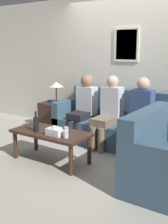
% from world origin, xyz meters
% --- Properties ---
extents(ground_plane, '(16.00, 16.00, 0.00)m').
position_xyz_m(ground_plane, '(0.00, 0.00, 0.00)').
color(ground_plane, '#ADA899').
extents(wall_back, '(9.00, 0.08, 2.60)m').
position_xyz_m(wall_back, '(0.00, 1.01, 1.30)').
color(wall_back, silver).
rests_on(wall_back, ground_plane).
extents(couch_main, '(1.98, 0.90, 0.92)m').
position_xyz_m(couch_main, '(0.00, 0.54, 0.31)').
color(couch_main, '#385166').
rests_on(couch_main, ground_plane).
extents(coffee_table, '(1.17, 0.56, 0.46)m').
position_xyz_m(coffee_table, '(-0.35, -0.73, 0.40)').
color(coffee_table, '#382319').
rests_on(coffee_table, ground_plane).
extents(side_table_with_lamp, '(0.47, 0.47, 1.00)m').
position_xyz_m(side_table_with_lamp, '(-1.31, 0.50, 0.33)').
color(side_table_with_lamp, '#382319').
rests_on(side_table_with_lamp, ground_plane).
extents(wine_bottle, '(0.08, 0.08, 0.30)m').
position_xyz_m(wine_bottle, '(-0.53, -0.85, 0.57)').
color(wine_bottle, black).
rests_on(wine_bottle, coffee_table).
extents(drinking_glass, '(0.07, 0.07, 0.10)m').
position_xyz_m(drinking_glass, '(0.02, -0.85, 0.51)').
color(drinking_glass, silver).
rests_on(drinking_glass, coffee_table).
extents(book_stack, '(0.17, 0.14, 0.05)m').
position_xyz_m(book_stack, '(-0.31, -0.66, 0.49)').
color(book_stack, beige).
rests_on(book_stack, coffee_table).
extents(soda_can, '(0.07, 0.07, 0.12)m').
position_xyz_m(soda_can, '(-0.05, -0.76, 0.52)').
color(soda_can, '#BCBCC1').
rests_on(soda_can, coffee_table).
extents(tissue_box, '(0.23, 0.12, 0.15)m').
position_xyz_m(tissue_box, '(-0.17, -0.86, 0.51)').
color(tissue_box, silver).
rests_on(tissue_box, coffee_table).
extents(person_left, '(0.34, 0.60, 1.17)m').
position_xyz_m(person_left, '(-0.54, 0.40, 0.63)').
color(person_left, black).
rests_on(person_left, ground_plane).
extents(person_middle, '(0.34, 0.65, 1.20)m').
position_xyz_m(person_middle, '(0.01, 0.34, 0.63)').
color(person_middle, '#756651').
rests_on(person_middle, ground_plane).
extents(person_right, '(0.34, 0.62, 1.20)m').
position_xyz_m(person_right, '(0.56, 0.35, 0.64)').
color(person_right, black).
rests_on(person_right, ground_plane).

